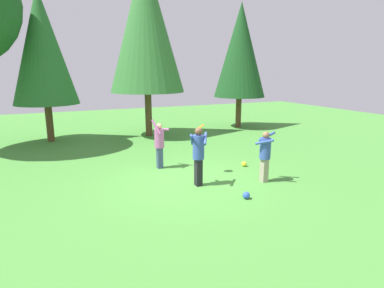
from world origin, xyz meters
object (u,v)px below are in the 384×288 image
Objects in this scene: frisbee at (201,127)px; ball_blue at (246,195)px; person_bystander at (198,151)px; tree_far_right at (240,51)px; person_thrower at (159,142)px; person_catcher at (265,152)px; ball_yellow at (244,164)px; tree_left at (42,47)px; tree_center at (146,24)px.

frisbee is 2.90m from ball_blue.
tree_far_right reaches higher than person_bystander.
person_catcher is at bearing 1.77° from person_thrower.
tree_left reaches higher than ball_yellow.
tree_center reaches higher than frisbee.
frisbee is 0.05× the size of tree_left.
tree_left is (-5.97, 9.12, 3.50)m from person_catcher.
tree_far_right is at bearing -1.62° from tree_left.
ball_blue is at bearing -65.03° from tree_left.
tree_center is 5.84m from tree_far_right.
ball_blue is 12.21m from tree_far_right.
tree_center is (1.35, 5.84, 4.66)m from person_thrower.
tree_center reaches higher than person_thrower.
tree_center reaches higher than ball_blue.
tree_far_right is at bearing 59.15° from ball_blue.
person_thrower is 3.95m from ball_blue.
tree_left is (-6.30, 7.50, 4.34)m from ball_yellow.
tree_center is (4.81, -0.58, 1.18)m from tree_left.
person_thrower is 1.11× the size of person_catcher.
person_bystander is at bearing -118.89° from frisbee.
tree_far_right is (4.23, 7.20, 4.39)m from ball_yellow.
tree_left is at bearing 114.97° from ball_blue.
ball_blue is at bearing -22.44° from person_thrower.
person_catcher is 8.09× the size of ball_blue.
ball_blue reaches higher than ball_yellow.
person_catcher is at bearing 36.86° from ball_blue.
tree_center is at bearing 89.31° from ball_blue.
person_thrower is at bearing -1.32° from person_catcher.
tree_left reaches higher than ball_blue.
tree_left is (-4.69, 10.08, 4.34)m from ball_blue.
frisbee is at bearing -129.56° from tree_far_right.
person_thrower is 3.16m from ball_yellow.
person_catcher is 10.55m from tree_far_right.
frisbee is 0.04× the size of tree_center.
tree_center is at bearing -177.13° from tree_far_right.
tree_center is at bearing -6.93° from tree_left.
ball_yellow is 9.44m from tree_far_right.
frisbee is at bearing 0.00° from person_thrower.
ball_blue is at bearing -120.85° from tree_far_right.
ball_yellow is 10.71m from tree_left.
person_bystander is 11.14m from tree_far_right.
person_thrower is at bearing -139.14° from tree_far_right.
tree_left is at bearing 167.11° from person_thrower.
person_thrower is at bearing 159.30° from ball_yellow.
tree_far_right is at bearing -71.62° from person_catcher.
person_catcher is 0.22× the size of tree_far_right.
ball_yellow is at bearing -77.81° from tree_center.
tree_left is at bearing 130.04° from ball_yellow.
ball_yellow is (0.33, 1.63, -0.85)m from person_catcher.
ball_yellow is 0.03× the size of tree_left.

